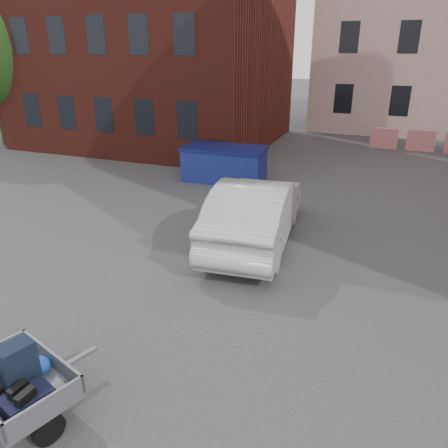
% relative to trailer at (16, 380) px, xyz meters
% --- Properties ---
extents(ground, '(120.00, 120.00, 0.00)m').
position_rel_trailer_xyz_m(ground, '(1.50, 4.85, -0.61)').
color(ground, '#38383A').
rests_on(ground, ground).
extents(far_building, '(6.00, 6.00, 8.00)m').
position_rel_trailer_xyz_m(far_building, '(-18.50, 26.85, 3.39)').
color(far_building, maroon).
rests_on(far_building, ground).
extents(barriers, '(4.70, 0.18, 1.00)m').
position_rel_trailer_xyz_m(barriers, '(5.70, 19.85, -0.11)').
color(barriers, red).
rests_on(barriers, ground).
extents(trailer, '(1.87, 1.97, 1.20)m').
position_rel_trailer_xyz_m(trailer, '(0.00, 0.00, 0.00)').
color(trailer, black).
rests_on(trailer, ground).
extents(dumpster, '(3.18, 1.77, 1.30)m').
position_rel_trailer_xyz_m(dumpster, '(-1.47, 11.79, 0.05)').
color(dumpster, navy).
rests_on(dumpster, ground).
extents(silver_car, '(2.30, 5.33, 1.71)m').
position_rel_trailer_xyz_m(silver_car, '(1.31, 6.82, 0.25)').
color(silver_car, '#B8BBC0').
rests_on(silver_car, ground).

